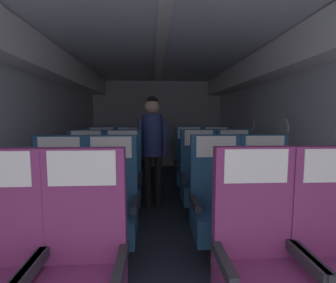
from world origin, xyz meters
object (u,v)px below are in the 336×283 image
at_px(seat_a_left_aisle, 81,272).
at_px(seat_a_right_window, 259,266).
at_px(seat_c_left_window, 86,183).
at_px(seat_d_right_window, 189,167).
at_px(seat_c_right_window, 199,181).
at_px(seat_d_right_aisle, 217,167).
at_px(seat_b_left_aisle, 111,209).
at_px(seat_b_right_window, 217,207).
at_px(seat_c_left_aisle, 123,182).
at_px(seat_d_left_window, 101,168).
at_px(seat_d_left_aisle, 130,167).
at_px(seat_b_left_window, 58,210).
at_px(seat_c_right_aisle, 235,180).
at_px(seat_b_right_aisle, 267,206).
at_px(flight_attendant, 153,140).

relative_size(seat_a_left_aisle, seat_a_right_window, 1.00).
bearing_deg(seat_c_left_window, seat_d_right_window, 32.08).
height_order(seat_c_right_window, seat_d_right_aisle, same).
relative_size(seat_a_right_window, seat_b_left_aisle, 1.00).
xyz_separation_m(seat_b_right_window, seat_c_left_aisle, (-0.99, 0.94, 0.00)).
xyz_separation_m(seat_a_right_window, seat_b_left_aisle, (-0.99, 0.92, 0.00)).
distance_m(seat_b_right_window, seat_d_left_window, 2.38).
bearing_deg(seat_c_left_aisle, seat_d_left_aisle, 89.70).
relative_size(seat_a_right_window, seat_c_right_window, 1.00).
relative_size(seat_b_left_window, seat_d_left_window, 1.00).
xyz_separation_m(seat_c_left_aisle, seat_d_left_aisle, (0.00, 0.94, 0.00)).
relative_size(seat_b_right_window, seat_d_right_aisle, 1.00).
xyz_separation_m(seat_a_left_aisle, seat_b_left_window, (-0.47, 0.93, 0.00)).
bearing_deg(seat_b_left_window, seat_c_right_window, 32.75).
height_order(seat_c_left_aisle, seat_c_right_aisle, same).
xyz_separation_m(seat_b_right_aisle, seat_c_left_window, (-1.94, 0.93, 0.00)).
height_order(seat_b_right_window, seat_c_left_window, same).
bearing_deg(seat_c_left_window, flight_attendant, 27.37).
height_order(seat_b_left_window, seat_d_right_window, same).
xyz_separation_m(seat_b_left_aisle, flight_attendant, (0.38, 1.37, 0.51)).
bearing_deg(seat_d_left_window, seat_b_left_aisle, -75.89).
relative_size(seat_c_right_aisle, flight_attendant, 0.72).
relative_size(seat_c_left_window, seat_d_left_aisle, 1.00).
relative_size(seat_b_right_aisle, seat_c_right_aisle, 1.00).
distance_m(seat_c_right_aisle, seat_d_right_window, 1.03).
bearing_deg(seat_c_left_aisle, seat_b_left_aisle, -89.46).
relative_size(seat_d_right_window, flight_attendant, 0.72).
height_order(seat_b_right_aisle, seat_b_right_window, same).
height_order(seat_c_left_window, seat_c_left_aisle, same).
xyz_separation_m(seat_d_right_aisle, flight_attendant, (-1.08, -0.48, 0.51)).
relative_size(seat_b_left_window, seat_d_right_aisle, 1.00).
height_order(seat_d_left_aisle, seat_d_right_aisle, same).
xyz_separation_m(seat_c_right_window, seat_d_right_window, (-0.00, 0.90, 0.00)).
distance_m(seat_d_left_aisle, flight_attendant, 0.81).
relative_size(seat_a_right_window, seat_d_left_window, 1.00).
distance_m(seat_b_left_window, flight_attendant, 1.69).
xyz_separation_m(seat_b_left_aisle, seat_b_right_window, (0.99, -0.01, 0.00)).
bearing_deg(seat_b_right_window, seat_d_right_aisle, 75.72).
distance_m(seat_a_right_window, seat_b_right_aisle, 1.04).
distance_m(seat_b_right_aisle, seat_d_right_aisle, 1.84).
xyz_separation_m(seat_b_right_aisle, seat_b_right_window, (-0.48, -0.01, 0.00)).
distance_m(seat_b_right_aisle, seat_c_left_aisle, 1.74).
bearing_deg(seat_d_right_aisle, seat_b_left_window, -136.33).
bearing_deg(flight_attendant, seat_b_right_window, -86.19).
relative_size(seat_d_left_aisle, flight_attendant, 0.72).
relative_size(seat_b_left_aisle, seat_d_right_aisle, 1.00).
height_order(seat_c_left_aisle, seat_d_right_window, same).
height_order(seat_b_left_aisle, seat_b_right_aisle, same).
relative_size(seat_a_left_aisle, seat_d_right_aisle, 1.00).
bearing_deg(seat_d_right_aisle, seat_b_right_window, -104.28).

